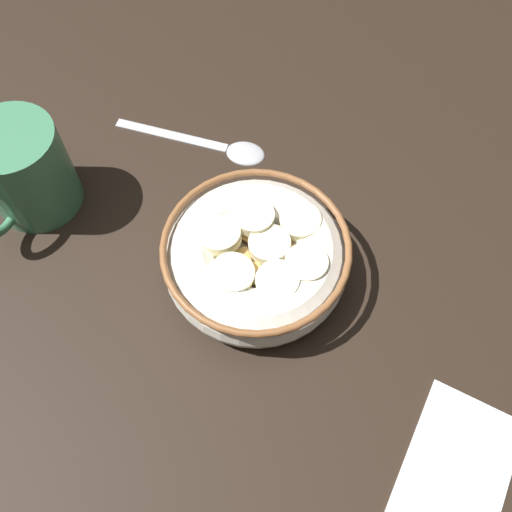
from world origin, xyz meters
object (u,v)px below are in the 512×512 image
object	(u,v)px
cereal_bowl	(257,258)
spoon	(222,146)
folded_napkin	(455,475)
coffee_mug	(22,174)

from	to	relation	value
cereal_bowl	spoon	world-z (taller)	cereal_bowl
cereal_bowl	folded_napkin	distance (cm)	22.18
folded_napkin	spoon	bearing A→B (deg)	-128.42
spoon	coffee_mug	distance (cm)	18.63
coffee_mug	folded_napkin	xyz separation A→B (cm)	(9.78, 41.22, -4.22)
cereal_bowl	spoon	size ratio (longest dim) A/B	0.98
spoon	cereal_bowl	bearing A→B (deg)	35.16
coffee_mug	folded_napkin	bearing A→B (deg)	76.65
spoon	folded_napkin	world-z (taller)	spoon
coffee_mug	folded_napkin	size ratio (longest dim) A/B	0.88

